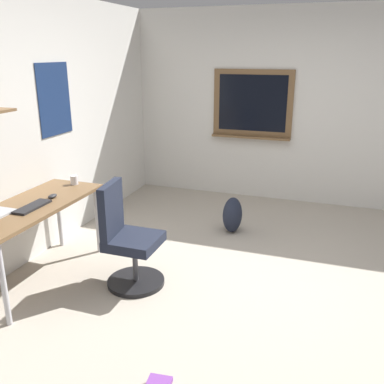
# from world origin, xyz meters

# --- Properties ---
(ground_plane) EXTENTS (5.20, 5.20, 0.00)m
(ground_plane) POSITION_xyz_m (0.00, 0.00, 0.00)
(ground_plane) COLOR #ADA393
(ground_plane) RESTS_ON ground
(wall_back) EXTENTS (5.00, 0.30, 2.60)m
(wall_back) POSITION_xyz_m (-0.01, 2.45, 1.30)
(wall_back) COLOR silver
(wall_back) RESTS_ON ground
(wall_right) EXTENTS (0.22, 5.00, 2.60)m
(wall_right) POSITION_xyz_m (2.45, 0.03, 1.30)
(wall_right) COLOR silver
(wall_right) RESTS_ON ground
(desk) EXTENTS (1.47, 0.59, 0.74)m
(desk) POSITION_xyz_m (-0.62, 2.07, 0.66)
(desk) COLOR brown
(desk) RESTS_ON ground
(office_chair) EXTENTS (0.52, 0.52, 0.95)m
(office_chair) POSITION_xyz_m (-0.42, 1.24, 0.41)
(office_chair) COLOR black
(office_chair) RESTS_ON ground
(keyboard) EXTENTS (0.37, 0.13, 0.02)m
(keyboard) POSITION_xyz_m (-0.69, 2.00, 0.75)
(keyboard) COLOR black
(keyboard) RESTS_ON desk
(computer_mouse) EXTENTS (0.10, 0.06, 0.03)m
(computer_mouse) POSITION_xyz_m (-0.41, 2.00, 0.76)
(computer_mouse) COLOR #262628
(computer_mouse) RESTS_ON desk
(coffee_mug) EXTENTS (0.08, 0.08, 0.09)m
(coffee_mug) POSITION_xyz_m (0.01, 2.05, 0.78)
(coffee_mug) COLOR silver
(coffee_mug) RESTS_ON desk
(backpack) EXTENTS (0.32, 0.22, 0.42)m
(backpack) POSITION_xyz_m (1.03, 0.63, 0.21)
(backpack) COLOR #1E2333
(backpack) RESTS_ON ground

